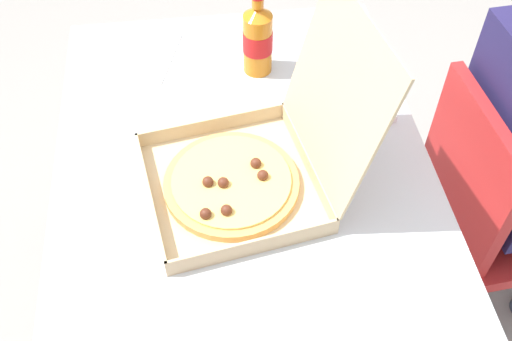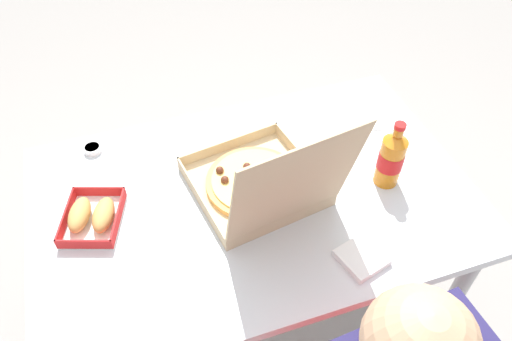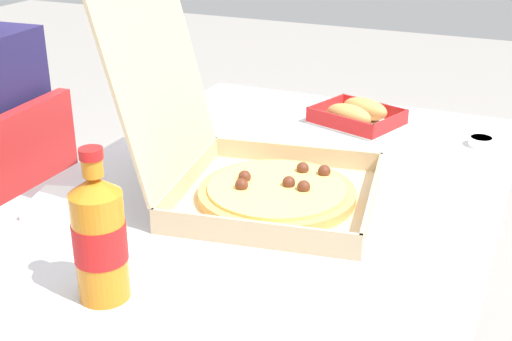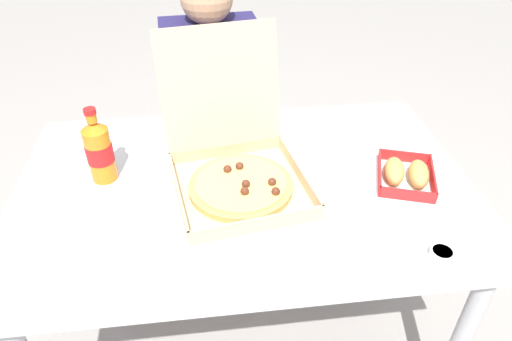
{
  "view_description": "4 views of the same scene",
  "coord_description": "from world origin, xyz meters",
  "px_view_note": "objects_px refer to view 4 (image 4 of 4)",
  "views": [
    {
      "loc": [
        0.78,
        -0.08,
        1.71
      ],
      "look_at": [
        -0.04,
        0.02,
        0.74
      ],
      "focal_mm": 41.77,
      "sensor_mm": 36.0,
      "label": 1
    },
    {
      "loc": [
        0.29,
        0.89,
        1.81
      ],
      "look_at": [
        -0.02,
        -0.04,
        0.78
      ],
      "focal_mm": 34.26,
      "sensor_mm": 36.0,
      "label": 2
    },
    {
      "loc": [
        -1.05,
        -0.45,
        1.27
      ],
      "look_at": [
        0.0,
        0.02,
        0.77
      ],
      "focal_mm": 47.94,
      "sensor_mm": 36.0,
      "label": 3
    },
    {
      "loc": [
        -0.09,
        -1.02,
        1.52
      ],
      "look_at": [
        0.04,
        0.02,
        0.75
      ],
      "focal_mm": 32.19,
      "sensor_mm": 36.0,
      "label": 4
    }
  ],
  "objects_px": {
    "chair": "(215,136)",
    "paper_menu": "(50,253)",
    "cola_bottle": "(99,150)",
    "dipping_sauce_cup": "(442,254)",
    "pizza_box_open": "(237,166)",
    "bread_side_box": "(406,174)",
    "diner_person": "(211,86)",
    "napkin_pile": "(176,129)"
  },
  "relations": [
    {
      "from": "diner_person",
      "to": "cola_bottle",
      "type": "xyz_separation_m",
      "value": [
        -0.33,
        -0.64,
        0.13
      ]
    },
    {
      "from": "pizza_box_open",
      "to": "dipping_sauce_cup",
      "type": "height_order",
      "value": "pizza_box_open"
    },
    {
      "from": "napkin_pile",
      "to": "pizza_box_open",
      "type": "bearing_deg",
      "value": -58.74
    },
    {
      "from": "bread_side_box",
      "to": "dipping_sauce_cup",
      "type": "bearing_deg",
      "value": -95.07
    },
    {
      "from": "cola_bottle",
      "to": "dipping_sauce_cup",
      "type": "bearing_deg",
      "value": -26.44
    },
    {
      "from": "bread_side_box",
      "to": "diner_person",
      "type": "bearing_deg",
      "value": 124.62
    },
    {
      "from": "bread_side_box",
      "to": "cola_bottle",
      "type": "xyz_separation_m",
      "value": [
        -0.85,
        0.12,
        0.07
      ]
    },
    {
      "from": "chair",
      "to": "dipping_sauce_cup",
      "type": "bearing_deg",
      "value": -63.53
    },
    {
      "from": "diner_person",
      "to": "napkin_pile",
      "type": "bearing_deg",
      "value": -107.81
    },
    {
      "from": "chair",
      "to": "paper_menu",
      "type": "bearing_deg",
      "value": -115.77
    },
    {
      "from": "cola_bottle",
      "to": "napkin_pile",
      "type": "height_order",
      "value": "cola_bottle"
    },
    {
      "from": "diner_person",
      "to": "bread_side_box",
      "type": "bearing_deg",
      "value": -55.38
    },
    {
      "from": "diner_person",
      "to": "napkin_pile",
      "type": "xyz_separation_m",
      "value": [
        -0.13,
        -0.41,
        0.05
      ]
    },
    {
      "from": "diner_person",
      "to": "pizza_box_open",
      "type": "relative_size",
      "value": 2.38
    },
    {
      "from": "bread_side_box",
      "to": "cola_bottle",
      "type": "height_order",
      "value": "cola_bottle"
    },
    {
      "from": "bread_side_box",
      "to": "napkin_pile",
      "type": "distance_m",
      "value": 0.74
    },
    {
      "from": "dipping_sauce_cup",
      "to": "chair",
      "type": "bearing_deg",
      "value": 116.47
    },
    {
      "from": "paper_menu",
      "to": "chair",
      "type": "bearing_deg",
      "value": 81.45
    },
    {
      "from": "pizza_box_open",
      "to": "napkin_pile",
      "type": "bearing_deg",
      "value": 121.26
    },
    {
      "from": "cola_bottle",
      "to": "dipping_sauce_cup",
      "type": "height_order",
      "value": "cola_bottle"
    },
    {
      "from": "chair",
      "to": "pizza_box_open",
      "type": "distance_m",
      "value": 0.71
    },
    {
      "from": "paper_menu",
      "to": "dipping_sauce_cup",
      "type": "xyz_separation_m",
      "value": [
        0.91,
        -0.12,
        0.01
      ]
    },
    {
      "from": "napkin_pile",
      "to": "dipping_sauce_cup",
      "type": "distance_m",
      "value": 0.89
    },
    {
      "from": "chair",
      "to": "cola_bottle",
      "type": "distance_m",
      "value": 0.75
    },
    {
      "from": "chair",
      "to": "pizza_box_open",
      "type": "height_order",
      "value": "pizza_box_open"
    },
    {
      "from": "diner_person",
      "to": "dipping_sauce_cup",
      "type": "height_order",
      "value": "diner_person"
    },
    {
      "from": "cola_bottle",
      "to": "paper_menu",
      "type": "distance_m",
      "value": 0.31
    },
    {
      "from": "diner_person",
      "to": "bread_side_box",
      "type": "relative_size",
      "value": 5.04
    },
    {
      "from": "chair",
      "to": "pizza_box_open",
      "type": "relative_size",
      "value": 1.72
    },
    {
      "from": "pizza_box_open",
      "to": "napkin_pile",
      "type": "height_order",
      "value": "pizza_box_open"
    },
    {
      "from": "diner_person",
      "to": "napkin_pile",
      "type": "distance_m",
      "value": 0.43
    },
    {
      "from": "chair",
      "to": "dipping_sauce_cup",
      "type": "distance_m",
      "value": 1.13
    },
    {
      "from": "pizza_box_open",
      "to": "cola_bottle",
      "type": "xyz_separation_m",
      "value": [
        -0.37,
        0.06,
        0.04
      ]
    },
    {
      "from": "cola_bottle",
      "to": "napkin_pile",
      "type": "relative_size",
      "value": 2.04
    },
    {
      "from": "pizza_box_open",
      "to": "bread_side_box",
      "type": "distance_m",
      "value": 0.48
    },
    {
      "from": "pizza_box_open",
      "to": "paper_menu",
      "type": "xyz_separation_m",
      "value": [
        -0.46,
        -0.22,
        -0.05
      ]
    },
    {
      "from": "paper_menu",
      "to": "napkin_pile",
      "type": "bearing_deg",
      "value": 78.53
    },
    {
      "from": "chair",
      "to": "paper_menu",
      "type": "relative_size",
      "value": 3.95
    },
    {
      "from": "dipping_sauce_cup",
      "to": "pizza_box_open",
      "type": "bearing_deg",
      "value": 142.41
    },
    {
      "from": "bread_side_box",
      "to": "dipping_sauce_cup",
      "type": "relative_size",
      "value": 4.07
    },
    {
      "from": "chair",
      "to": "bread_side_box",
      "type": "bearing_deg",
      "value": -53.44
    },
    {
      "from": "bread_side_box",
      "to": "napkin_pile",
      "type": "relative_size",
      "value": 2.07
    }
  ]
}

